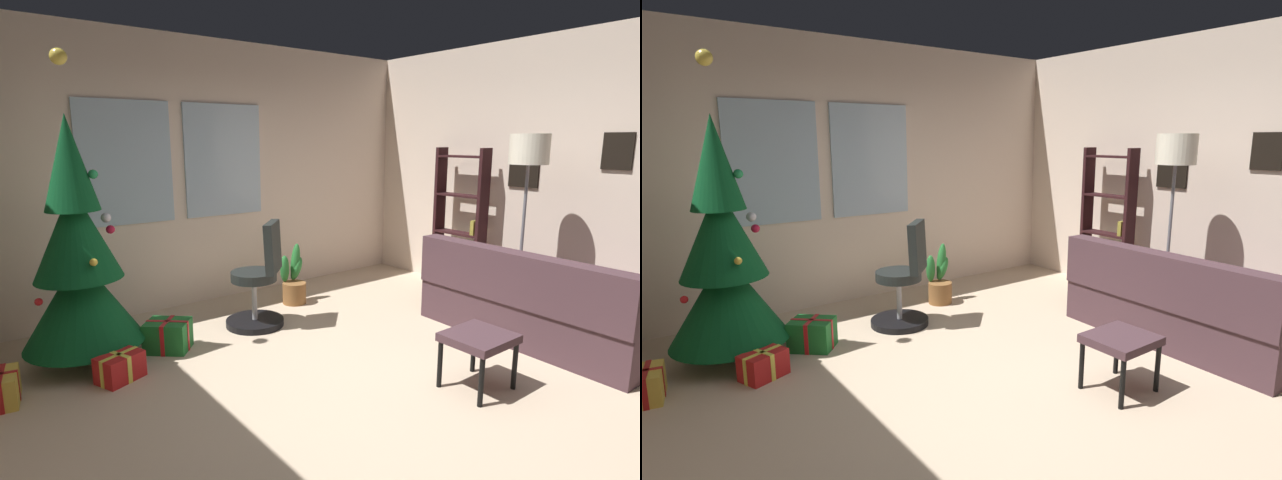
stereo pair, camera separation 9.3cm
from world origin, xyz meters
The scene contains 13 objects.
ground_plane centered at (0.00, 0.00, -0.05)m, with size 5.23×5.31×0.10m, color #CCB396.
wall_back_with_windows centered at (-0.02, 2.70, 1.41)m, with size 5.23×0.12×2.82m.
wall_right_with_frames centered at (2.67, 0.00, 1.41)m, with size 0.12×5.31×2.82m.
couch centered at (1.88, -0.23, 0.28)m, with size 1.55×2.03×0.84m.
footstool centered at (0.54, -0.42, 0.36)m, with size 0.46×0.41×0.42m.
holiday_tree centered at (-1.59, 1.78, 0.81)m, with size 0.91×0.91×2.42m.
gift_box_red centered at (-1.47, 1.29, 0.10)m, with size 0.37×0.32×0.21m.
gift_box_green centered at (-0.99, 1.60, 0.13)m, with size 0.45×0.44×0.27m.
gift_box_gold centered at (-2.21, 1.43, 0.11)m, with size 0.25×0.36×0.22m.
office_chair centered at (-0.06, 1.61, 0.41)m, with size 0.59×0.59×1.02m.
bookshelf centered at (2.40, 1.17, 0.74)m, with size 0.18×0.64×1.68m.
floor_lamp centered at (2.00, 0.15, 1.56)m, with size 0.36×0.36×1.83m.
potted_plant centered at (0.60, 1.99, 0.23)m, with size 0.32×0.29×0.65m.
Camera 2 is at (-2.33, -2.43, 1.78)m, focal length 27.99 mm.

